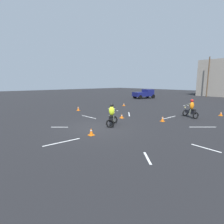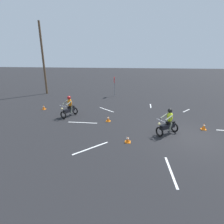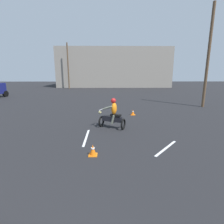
{
  "view_description": "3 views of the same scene",
  "coord_description": "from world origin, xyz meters",
  "px_view_note": "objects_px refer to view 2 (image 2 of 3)",
  "views": [
    {
      "loc": [
        9.62,
        -7.12,
        3.15
      ],
      "look_at": [
        0.26,
        1.12,
        1.0
      ],
      "focal_mm": 28.0,
      "sensor_mm": 36.0,
      "label": 1
    },
    {
      "loc": [
        -10.01,
        3.3,
        4.66
      ],
      "look_at": [
        1.49,
        4.71,
        0.9
      ],
      "focal_mm": 28.0,
      "sensor_mm": 36.0,
      "label": 2
    },
    {
      "loc": [
        2.59,
        -0.87,
        2.97
      ],
      "look_at": [
        2.73,
        8.3,
        0.9
      ],
      "focal_mm": 28.0,
      "sensor_mm": 36.0,
      "label": 3
    }
  ],
  "objects_px": {
    "motorcycle_rider_foreground": "(168,123)",
    "traffic_cone_mid_center": "(44,107)",
    "stop_sign": "(114,83)",
    "traffic_cone_near_right": "(128,140)",
    "traffic_cone_near_left": "(204,127)",
    "traffic_cone_mid_left": "(108,119)",
    "motorcycle_rider_background": "(69,108)",
    "utility_pole_near": "(43,59)"
  },
  "relations": [
    {
      "from": "traffic_cone_near_left",
      "to": "traffic_cone_mid_left",
      "type": "distance_m",
      "value": 6.5
    },
    {
      "from": "traffic_cone_near_right",
      "to": "utility_pole_near",
      "type": "height_order",
      "value": "utility_pole_near"
    },
    {
      "from": "traffic_cone_near_left",
      "to": "traffic_cone_near_right",
      "type": "height_order",
      "value": "traffic_cone_near_left"
    },
    {
      "from": "motorcycle_rider_foreground",
      "to": "traffic_cone_mid_center",
      "type": "distance_m",
      "value": 10.96
    },
    {
      "from": "motorcycle_rider_foreground",
      "to": "stop_sign",
      "type": "xyz_separation_m",
      "value": [
        10.13,
        4.43,
        0.91
      ]
    },
    {
      "from": "stop_sign",
      "to": "traffic_cone_near_left",
      "type": "distance_m",
      "value": 11.57
    },
    {
      "from": "stop_sign",
      "to": "traffic_cone_mid_center",
      "type": "height_order",
      "value": "stop_sign"
    },
    {
      "from": "motorcycle_rider_background",
      "to": "traffic_cone_mid_left",
      "type": "distance_m",
      "value": 3.37
    },
    {
      "from": "motorcycle_rider_background",
      "to": "stop_sign",
      "type": "relative_size",
      "value": 0.72
    },
    {
      "from": "stop_sign",
      "to": "traffic_cone_near_right",
      "type": "height_order",
      "value": "stop_sign"
    },
    {
      "from": "motorcycle_rider_background",
      "to": "traffic_cone_near_left",
      "type": "relative_size",
      "value": 3.72
    },
    {
      "from": "traffic_cone_mid_center",
      "to": "traffic_cone_mid_left",
      "type": "height_order",
      "value": "traffic_cone_mid_left"
    },
    {
      "from": "motorcycle_rider_background",
      "to": "traffic_cone_mid_left",
      "type": "xyz_separation_m",
      "value": [
        -0.78,
        -3.23,
        -0.52
      ]
    },
    {
      "from": "motorcycle_rider_background",
      "to": "utility_pole_near",
      "type": "xyz_separation_m",
      "value": [
        8.14,
        6.0,
        3.51
      ]
    },
    {
      "from": "motorcycle_rider_foreground",
      "to": "motorcycle_rider_background",
      "type": "relative_size",
      "value": 1.0
    },
    {
      "from": "traffic_cone_near_right",
      "to": "traffic_cone_mid_left",
      "type": "height_order",
      "value": "traffic_cone_mid_left"
    },
    {
      "from": "motorcycle_rider_background",
      "to": "traffic_cone_near_right",
      "type": "xyz_separation_m",
      "value": [
        -3.9,
        -4.79,
        -0.55
      ]
    },
    {
      "from": "stop_sign",
      "to": "traffic_cone_mid_center",
      "type": "relative_size",
      "value": 5.86
    },
    {
      "from": "stop_sign",
      "to": "traffic_cone_near_left",
      "type": "height_order",
      "value": "stop_sign"
    },
    {
      "from": "traffic_cone_near_left",
      "to": "traffic_cone_mid_center",
      "type": "xyz_separation_m",
      "value": [
        3.01,
        12.7,
        -0.03
      ]
    },
    {
      "from": "traffic_cone_near_left",
      "to": "stop_sign",
      "type": "bearing_deg",
      "value": 37.14
    },
    {
      "from": "stop_sign",
      "to": "utility_pole_near",
      "type": "xyz_separation_m",
      "value": [
        0.49,
        8.76,
        2.6
      ]
    },
    {
      "from": "traffic_cone_mid_center",
      "to": "utility_pole_near",
      "type": "bearing_deg",
      "value": 24.35
    },
    {
      "from": "motorcycle_rider_background",
      "to": "traffic_cone_mid_left",
      "type": "bearing_deg",
      "value": -169.33
    },
    {
      "from": "motorcycle_rider_foreground",
      "to": "traffic_cone_mid_center",
      "type": "height_order",
      "value": "motorcycle_rider_foreground"
    },
    {
      "from": "traffic_cone_mid_center",
      "to": "traffic_cone_mid_left",
      "type": "bearing_deg",
      "value": -110.19
    },
    {
      "from": "stop_sign",
      "to": "traffic_cone_near_left",
      "type": "bearing_deg",
      "value": -142.86
    },
    {
      "from": "traffic_cone_mid_left",
      "to": "stop_sign",
      "type": "bearing_deg",
      "value": 3.19
    },
    {
      "from": "motorcycle_rider_foreground",
      "to": "motorcycle_rider_background",
      "type": "distance_m",
      "value": 7.61
    },
    {
      "from": "traffic_cone_near_left",
      "to": "traffic_cone_mid_left",
      "type": "height_order",
      "value": "traffic_cone_near_left"
    },
    {
      "from": "motorcycle_rider_background",
      "to": "traffic_cone_near_left",
      "type": "height_order",
      "value": "motorcycle_rider_background"
    },
    {
      "from": "utility_pole_near",
      "to": "traffic_cone_near_left",
      "type": "bearing_deg",
      "value": -121.56
    },
    {
      "from": "motorcycle_rider_foreground",
      "to": "traffic_cone_mid_left",
      "type": "distance_m",
      "value": 4.34
    },
    {
      "from": "stop_sign",
      "to": "traffic_cone_near_right",
      "type": "xyz_separation_m",
      "value": [
        -11.55,
        -2.03,
        -1.46
      ]
    },
    {
      "from": "stop_sign",
      "to": "motorcycle_rider_foreground",
      "type": "bearing_deg",
      "value": -156.37
    },
    {
      "from": "traffic_cone_near_left",
      "to": "utility_pole_near",
      "type": "relative_size",
      "value": 0.05
    },
    {
      "from": "stop_sign",
      "to": "traffic_cone_mid_left",
      "type": "height_order",
      "value": "stop_sign"
    },
    {
      "from": "utility_pole_near",
      "to": "stop_sign",
      "type": "bearing_deg",
      "value": -93.18
    },
    {
      "from": "traffic_cone_near_left",
      "to": "motorcycle_rider_background",
      "type": "bearing_deg",
      "value": 81.18
    },
    {
      "from": "stop_sign",
      "to": "traffic_cone_near_left",
      "type": "relative_size",
      "value": 5.16
    },
    {
      "from": "motorcycle_rider_foreground",
      "to": "motorcycle_rider_background",
      "type": "height_order",
      "value": "same"
    },
    {
      "from": "motorcycle_rider_foreground",
      "to": "motorcycle_rider_background",
      "type": "xyz_separation_m",
      "value": [
        2.48,
        7.19,
        0.0
      ]
    }
  ]
}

